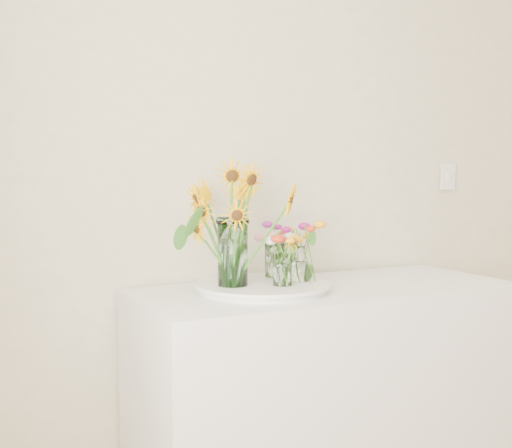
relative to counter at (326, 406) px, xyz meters
name	(u,v)px	position (x,y,z in m)	size (l,w,h in m)	color
counter	(326,406)	(0.00, 0.00, 0.00)	(1.40, 0.60, 0.90)	white
tray	(263,288)	(-0.26, 0.02, 0.46)	(0.45, 0.45, 0.03)	white
mason_jar	(233,252)	(-0.37, 0.01, 0.60)	(0.10, 0.10, 0.24)	#ACDACD
sunflower_bouquet	(233,224)	(-0.37, 0.01, 0.69)	(0.65, 0.65, 0.44)	#FFB805
small_vase_a	(282,270)	(-0.22, -0.06, 0.53)	(0.07, 0.07, 0.11)	white
wildflower_posy_a	(282,257)	(-0.22, -0.06, 0.58)	(0.18, 0.18, 0.20)	#FDA116
small_vase_b	(301,264)	(-0.12, -0.01, 0.54)	(0.09, 0.09, 0.13)	white
wildflower_posy_b	(301,252)	(-0.12, -0.01, 0.59)	(0.21, 0.21, 0.22)	#FDA116
small_vase_c	(275,261)	(-0.15, 0.12, 0.54)	(0.07, 0.07, 0.13)	white
wildflower_posy_c	(275,249)	(-0.15, 0.12, 0.59)	(0.19, 0.19, 0.22)	#FDA116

